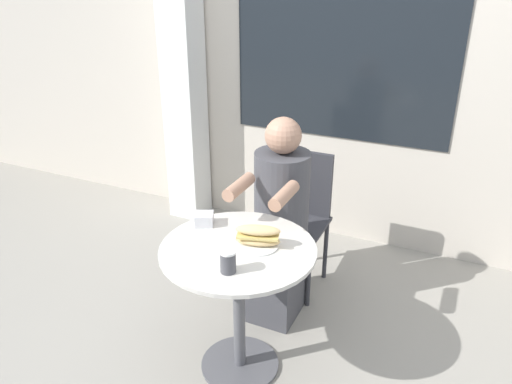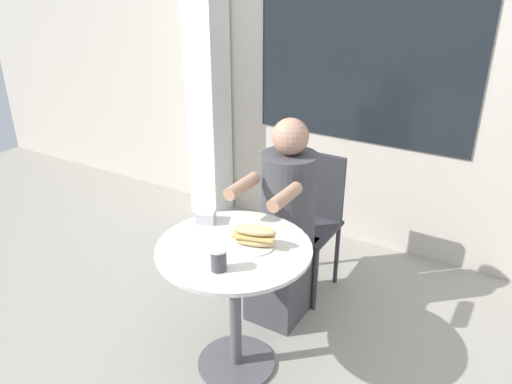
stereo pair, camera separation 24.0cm
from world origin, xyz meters
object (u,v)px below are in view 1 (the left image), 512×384
at_px(sandwich_on_plate, 258,237).
at_px(drink_cup, 228,261).
at_px(cafe_table, 239,281).
at_px(diner_chair, 300,207).
at_px(seated_diner, 279,231).

xyz_separation_m(sandwich_on_plate, drink_cup, (-0.03, -0.24, 0.00)).
height_order(cafe_table, sandwich_on_plate, sandwich_on_plate).
distance_m(sandwich_on_plate, drink_cup, 0.25).
distance_m(diner_chair, seated_diner, 0.34).
distance_m(diner_chair, drink_cup, 1.11).
xyz_separation_m(diner_chair, drink_cup, (0.06, -1.08, 0.25)).
distance_m(diner_chair, sandwich_on_plate, 0.88).
height_order(cafe_table, drink_cup, drink_cup).
xyz_separation_m(cafe_table, seated_diner, (-0.01, 0.54, -0.00)).
relative_size(seated_diner, sandwich_on_plate, 5.34).
bearing_deg(diner_chair, drink_cup, 93.66).
xyz_separation_m(seated_diner, sandwich_on_plate, (0.09, -0.49, 0.24)).
height_order(seated_diner, drink_cup, seated_diner).
bearing_deg(seated_diner, drink_cup, 95.26).
relative_size(sandwich_on_plate, drink_cup, 2.14).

